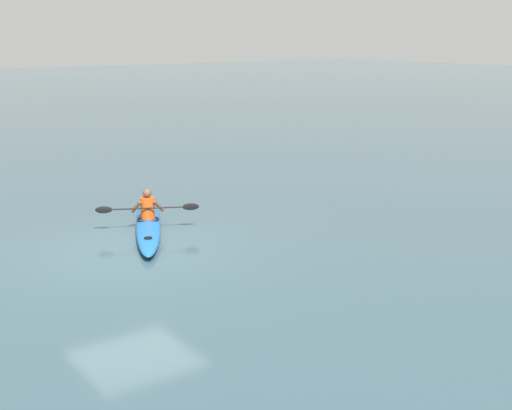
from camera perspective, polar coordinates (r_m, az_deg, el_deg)
ground_plane at (r=15.30m, az=-10.13°, el=-3.77°), size 160.00×160.00×0.00m
kayak at (r=16.94m, az=-8.76°, el=-1.54°), size 2.85×4.85×0.25m
kayaker at (r=16.87m, az=-8.81°, el=-0.10°), size 2.18×1.14×0.73m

